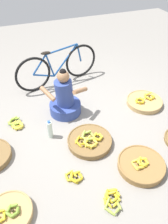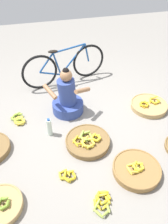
% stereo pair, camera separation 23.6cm
% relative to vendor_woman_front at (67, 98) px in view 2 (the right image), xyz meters
% --- Properties ---
extents(ground_plane, '(10.00, 10.00, 0.00)m').
position_rel_vendor_woman_front_xyz_m(ground_plane, '(0.15, -0.30, -0.27)').
color(ground_plane, gray).
extents(vendor_woman_front, '(0.74, 0.52, 0.82)m').
position_rel_vendor_woman_front_xyz_m(vendor_woman_front, '(0.00, 0.00, 0.00)').
color(vendor_woman_front, '#334793').
rests_on(vendor_woman_front, ground).
extents(bicycle_leaning, '(1.68, 0.38, 0.73)m').
position_rel_vendor_woman_front_xyz_m(bicycle_leaning, '(0.14, 0.92, 0.09)').
color(bicycle_leaning, black).
rests_on(bicycle_leaning, ground).
extents(banana_basket_front_left, '(0.65, 0.65, 0.17)m').
position_rel_vendor_woman_front_xyz_m(banana_basket_front_left, '(0.13, -0.80, -0.21)').
color(banana_basket_front_left, brown).
rests_on(banana_basket_front_left, ground).
extents(banana_basket_front_right, '(0.62, 0.62, 0.16)m').
position_rel_vendor_woman_front_xyz_m(banana_basket_front_right, '(1.37, -0.27, -0.21)').
color(banana_basket_front_right, tan).
rests_on(banana_basket_front_right, ground).
extents(banana_basket_near_vendor, '(0.52, 0.52, 0.15)m').
position_rel_vendor_woman_front_xyz_m(banana_basket_near_vendor, '(-1.08, -1.47, -0.21)').
color(banana_basket_near_vendor, tan).
rests_on(banana_basket_near_vendor, ground).
extents(banana_basket_mid_right, '(0.62, 0.62, 0.16)m').
position_rel_vendor_woman_front_xyz_m(banana_basket_mid_right, '(0.60, -1.42, -0.21)').
color(banana_basket_mid_right, olive).
rests_on(banana_basket_mid_right, ground).
extents(loose_bananas_back_right, '(0.22, 0.22, 0.08)m').
position_rel_vendor_woman_front_xyz_m(loose_bananas_back_right, '(-0.27, -1.27, -0.24)').
color(loose_bananas_back_right, yellow).
rests_on(loose_bananas_back_right, ground).
extents(loose_bananas_near_bicycle, '(0.26, 0.33, 0.09)m').
position_rel_vendor_woman_front_xyz_m(loose_bananas_near_bicycle, '(-0.83, -0.04, -0.24)').
color(loose_bananas_near_bicycle, '#8CAD38').
rests_on(loose_bananas_near_bicycle, ground).
extents(loose_bananas_back_left, '(0.27, 0.33, 0.09)m').
position_rel_vendor_woman_front_xyz_m(loose_bananas_back_left, '(0.05, -1.70, -0.24)').
color(loose_bananas_back_left, '#9EB747').
rests_on(loose_bananas_back_left, ground).
extents(water_bottle, '(0.08, 0.08, 0.31)m').
position_rel_vendor_woman_front_xyz_m(water_bottle, '(-0.37, -0.47, -0.12)').
color(water_bottle, silver).
rests_on(water_bottle, ground).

